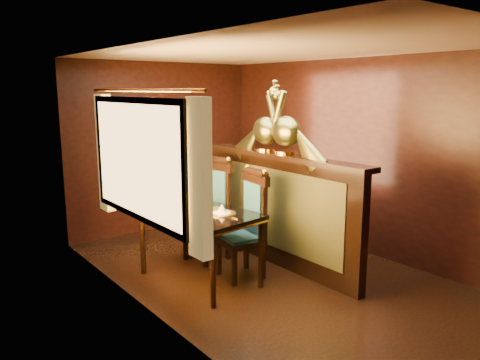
% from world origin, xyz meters
% --- Properties ---
extents(ground, '(5.00, 5.00, 0.00)m').
position_xyz_m(ground, '(0.00, 0.00, 0.00)').
color(ground, black).
rests_on(ground, ground).
extents(room_shell, '(3.04, 5.04, 2.52)m').
position_xyz_m(room_shell, '(-0.09, 0.02, 1.58)').
color(room_shell, black).
rests_on(room_shell, ground).
extents(partition, '(0.26, 2.70, 1.36)m').
position_xyz_m(partition, '(0.32, 0.30, 0.71)').
color(partition, black).
rests_on(partition, ground).
extents(dining_table, '(0.98, 1.45, 1.00)m').
position_xyz_m(dining_table, '(-0.72, 0.42, 0.73)').
color(dining_table, black).
rests_on(dining_table, ground).
extents(chair_left, '(0.51, 0.53, 1.25)m').
position_xyz_m(chair_left, '(-0.18, 0.20, 0.65)').
color(chair_left, black).
rests_on(chair_left, ground).
extents(chair_right, '(0.53, 0.55, 1.30)m').
position_xyz_m(chair_right, '(-0.17, 0.94, 0.68)').
color(chair_right, black).
rests_on(chair_right, ground).
extents(peacock_left, '(0.27, 0.71, 0.85)m').
position_xyz_m(peacock_left, '(0.33, 0.16, 1.79)').
color(peacock_left, '#18492C').
rests_on(peacock_left, partition).
extents(peacock_right, '(0.25, 0.67, 0.80)m').
position_xyz_m(peacock_right, '(0.33, 0.52, 1.76)').
color(peacock_right, '#18492C').
rests_on(peacock_right, partition).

